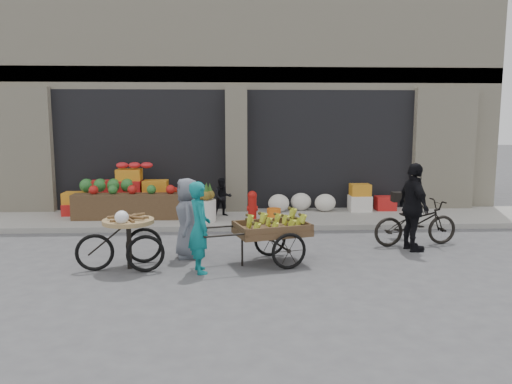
{
  "coord_description": "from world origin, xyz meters",
  "views": [
    {
      "loc": [
        -0.12,
        -7.83,
        2.46
      ],
      "look_at": [
        0.34,
        1.51,
        1.1
      ],
      "focal_mm": 35.0,
      "sensor_mm": 36.0,
      "label": 1
    }
  ],
  "objects_px": {
    "fire_hydrant": "(252,205)",
    "vendor_woman": "(200,227)",
    "bicycle": "(415,223)",
    "banana_cart": "(269,227)",
    "vendor_grey": "(188,218)",
    "pineapple_bin": "(205,210)",
    "orange_bucket": "(274,215)",
    "cyclist": "(414,207)",
    "seated_person": "(223,197)",
    "tricycle_cart": "(128,235)"
  },
  "relations": [
    {
      "from": "vendor_grey",
      "to": "cyclist",
      "type": "height_order",
      "value": "cyclist"
    },
    {
      "from": "banana_cart",
      "to": "pineapple_bin",
      "type": "bearing_deg",
      "value": 95.71
    },
    {
      "from": "banana_cart",
      "to": "cyclist",
      "type": "distance_m",
      "value": 2.86
    },
    {
      "from": "seated_person",
      "to": "banana_cart",
      "type": "height_order",
      "value": "seated_person"
    },
    {
      "from": "vendor_grey",
      "to": "bicycle",
      "type": "height_order",
      "value": "vendor_grey"
    },
    {
      "from": "fire_hydrant",
      "to": "bicycle",
      "type": "height_order",
      "value": "bicycle"
    },
    {
      "from": "vendor_grey",
      "to": "tricycle_cart",
      "type": "bearing_deg",
      "value": -62.67
    },
    {
      "from": "fire_hydrant",
      "to": "tricycle_cart",
      "type": "distance_m",
      "value": 3.91
    },
    {
      "from": "orange_bucket",
      "to": "vendor_grey",
      "type": "relative_size",
      "value": 0.22
    },
    {
      "from": "vendor_woman",
      "to": "tricycle_cart",
      "type": "bearing_deg",
      "value": 62.17
    },
    {
      "from": "vendor_woman",
      "to": "bicycle",
      "type": "distance_m",
      "value": 4.42
    },
    {
      "from": "vendor_woman",
      "to": "cyclist",
      "type": "relative_size",
      "value": 0.89
    },
    {
      "from": "bicycle",
      "to": "vendor_woman",
      "type": "bearing_deg",
      "value": 102.73
    },
    {
      "from": "fire_hydrant",
      "to": "tricycle_cart",
      "type": "height_order",
      "value": "tricycle_cart"
    },
    {
      "from": "pineapple_bin",
      "to": "cyclist",
      "type": "relative_size",
      "value": 0.31
    },
    {
      "from": "pineapple_bin",
      "to": "fire_hydrant",
      "type": "xyz_separation_m",
      "value": [
        1.1,
        -0.05,
        0.13
      ]
    },
    {
      "from": "seated_person",
      "to": "orange_bucket",
      "type": "bearing_deg",
      "value": -40.26
    },
    {
      "from": "fire_hydrant",
      "to": "bicycle",
      "type": "bearing_deg",
      "value": -31.69
    },
    {
      "from": "tricycle_cart",
      "to": "cyclist",
      "type": "xyz_separation_m",
      "value": [
        5.12,
        0.91,
        0.27
      ]
    },
    {
      "from": "pineapple_bin",
      "to": "vendor_grey",
      "type": "height_order",
      "value": "vendor_grey"
    },
    {
      "from": "orange_bucket",
      "to": "bicycle",
      "type": "bearing_deg",
      "value": -35.58
    },
    {
      "from": "fire_hydrant",
      "to": "orange_bucket",
      "type": "height_order",
      "value": "fire_hydrant"
    },
    {
      "from": "orange_bucket",
      "to": "pineapple_bin",
      "type": "bearing_deg",
      "value": 176.42
    },
    {
      "from": "pineapple_bin",
      "to": "bicycle",
      "type": "xyz_separation_m",
      "value": [
        4.24,
        -1.99,
        0.08
      ]
    },
    {
      "from": "fire_hydrant",
      "to": "tricycle_cart",
      "type": "relative_size",
      "value": 0.49
    },
    {
      "from": "fire_hydrant",
      "to": "orange_bucket",
      "type": "bearing_deg",
      "value": -5.71
    },
    {
      "from": "banana_cart",
      "to": "cyclist",
      "type": "xyz_separation_m",
      "value": [
        2.77,
        0.71,
        0.2
      ]
    },
    {
      "from": "pineapple_bin",
      "to": "fire_hydrant",
      "type": "distance_m",
      "value": 1.11
    },
    {
      "from": "vendor_woman",
      "to": "bicycle",
      "type": "xyz_separation_m",
      "value": [
        4.13,
        1.55,
        -0.29
      ]
    },
    {
      "from": "tricycle_cart",
      "to": "vendor_woman",
      "type": "bearing_deg",
      "value": -23.53
    },
    {
      "from": "banana_cart",
      "to": "tricycle_cart",
      "type": "relative_size",
      "value": 1.52
    },
    {
      "from": "pineapple_bin",
      "to": "tricycle_cart",
      "type": "distance_m",
      "value": 3.47
    },
    {
      "from": "fire_hydrant",
      "to": "vendor_woman",
      "type": "xyz_separation_m",
      "value": [
        -0.99,
        -3.49,
        0.24
      ]
    },
    {
      "from": "vendor_woman",
      "to": "bicycle",
      "type": "height_order",
      "value": "vendor_woman"
    },
    {
      "from": "seated_person",
      "to": "banana_cart",
      "type": "bearing_deg",
      "value": -86.77
    },
    {
      "from": "banana_cart",
      "to": "tricycle_cart",
      "type": "xyz_separation_m",
      "value": [
        -2.36,
        -0.19,
        -0.06
      ]
    },
    {
      "from": "seated_person",
      "to": "tricycle_cart",
      "type": "xyz_separation_m",
      "value": [
        -1.49,
        -3.89,
        -0.02
      ]
    },
    {
      "from": "orange_bucket",
      "to": "vendor_woman",
      "type": "bearing_deg",
      "value": -113.47
    },
    {
      "from": "bicycle",
      "to": "tricycle_cart",
      "type": "bearing_deg",
      "value": 95.92
    },
    {
      "from": "vendor_grey",
      "to": "vendor_woman",
      "type": "bearing_deg",
      "value": 9.0
    },
    {
      "from": "fire_hydrant",
      "to": "banana_cart",
      "type": "height_order",
      "value": "banana_cart"
    },
    {
      "from": "pineapple_bin",
      "to": "vendor_grey",
      "type": "relative_size",
      "value": 0.36
    },
    {
      "from": "banana_cart",
      "to": "vendor_woman",
      "type": "xyz_separation_m",
      "value": [
        -1.16,
        -0.44,
        0.11
      ]
    },
    {
      "from": "fire_hydrant",
      "to": "seated_person",
      "type": "xyz_separation_m",
      "value": [
        -0.7,
        0.65,
        0.08
      ]
    },
    {
      "from": "vendor_grey",
      "to": "bicycle",
      "type": "xyz_separation_m",
      "value": [
        4.4,
        0.66,
        -0.27
      ]
    },
    {
      "from": "orange_bucket",
      "to": "vendor_grey",
      "type": "xyz_separation_m",
      "value": [
        -1.76,
        -2.55,
        0.45
      ]
    },
    {
      "from": "banana_cart",
      "to": "vendor_grey",
      "type": "bearing_deg",
      "value": 145.91
    },
    {
      "from": "pineapple_bin",
      "to": "orange_bucket",
      "type": "xyz_separation_m",
      "value": [
        1.6,
        -0.1,
        -0.1
      ]
    },
    {
      "from": "orange_bucket",
      "to": "bicycle",
      "type": "distance_m",
      "value": 3.25
    },
    {
      "from": "bicycle",
      "to": "banana_cart",
      "type": "bearing_deg",
      "value": 102.7
    }
  ]
}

